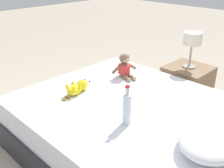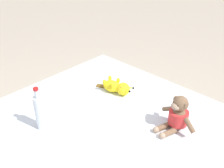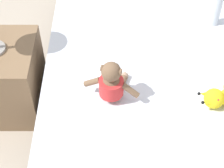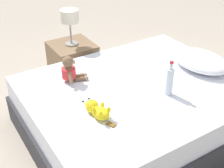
% 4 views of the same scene
% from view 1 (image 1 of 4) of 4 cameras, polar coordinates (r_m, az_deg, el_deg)
% --- Properties ---
extents(ground_plane, '(16.00, 16.00, 0.00)m').
position_cam_1_polar(ground_plane, '(2.41, 4.30, -14.61)').
color(ground_plane, '#B7A893').
extents(bed, '(1.54, 1.90, 0.48)m').
position_cam_1_polar(bed, '(2.26, 4.49, -9.97)').
color(bed, '#2D2D33').
rests_on(bed, ground_plane).
extents(pillow, '(0.60, 0.45, 0.14)m').
position_cam_1_polar(pillow, '(1.77, 21.09, -10.53)').
color(pillow, white).
rests_on(pillow, bed).
extents(plush_monkey, '(0.28, 0.24, 0.24)m').
position_cam_1_polar(plush_monkey, '(2.62, 2.76, 3.58)').
color(plush_monkey, brown).
rests_on(plush_monkey, bed).
extents(plush_yellow_creature, '(0.33, 0.14, 0.10)m').
position_cam_1_polar(plush_yellow_creature, '(2.33, -7.44, -0.77)').
color(plush_yellow_creature, yellow).
rests_on(plush_yellow_creature, bed).
extents(glass_bottle, '(0.06, 0.06, 0.30)m').
position_cam_1_polar(glass_bottle, '(1.84, 3.21, -5.26)').
color(glass_bottle, silver).
rests_on(glass_bottle, bed).
extents(nightstand, '(0.45, 0.45, 0.49)m').
position_cam_1_polar(nightstand, '(3.09, 15.74, -0.68)').
color(nightstand, '#846647').
rests_on(nightstand, ground_plane).
extents(bedside_lamp, '(0.19, 0.19, 0.38)m').
position_cam_1_polar(bedside_lamp, '(2.91, 16.97, 8.97)').
color(bedside_lamp, gray).
rests_on(bedside_lamp, nightstand).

